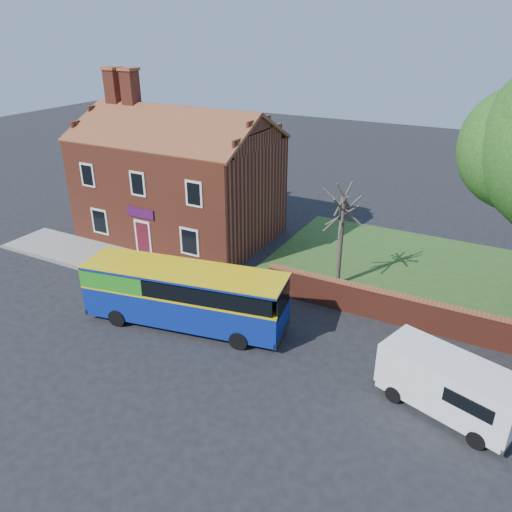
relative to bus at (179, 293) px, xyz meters
The scene contains 9 objects.
ground 2.74m from the bus, 80.15° to the right, with size 120.00×120.00×0.00m, color black.
pavement 7.72m from the bus, 151.39° to the left, with size 18.00×3.50×0.12m, color gray.
kerb 7.07m from the bus, 164.28° to the left, with size 18.00×0.15×0.14m, color slate.
grass_strip 17.31m from the bus, 39.10° to the left, with size 26.00×12.00×0.04m, color #426B28.
shop_building 11.62m from the bus, 125.39° to the left, with size 12.30×8.13×10.50m.
boundary_wall 14.25m from the bus, 20.00° to the left, with size 22.00×0.38×1.60m.
bus is the anchor object (origin of this frame).
van_near 12.30m from the bus, ahead, with size 5.39×3.44×2.20m.
bare_tree 9.13m from the bus, 54.02° to the left, with size 2.08×2.48×5.55m.
Camera 1 is at (12.51, -14.24, 13.16)m, focal length 35.00 mm.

